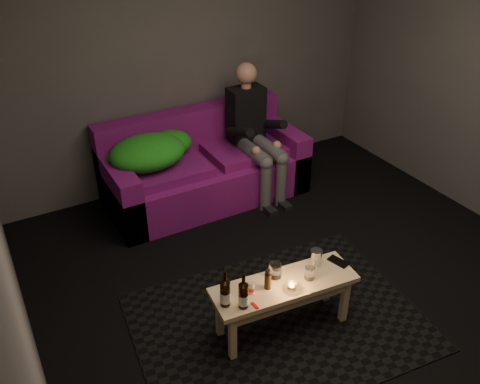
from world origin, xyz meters
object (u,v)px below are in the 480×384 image
object	(u,v)px
beer_bottle_b	(243,295)
steel_cup	(316,257)
coffee_table	(284,291)
person	(254,130)
beer_bottle_a	(225,293)
sofa	(203,168)

from	to	relation	value
beer_bottle_b	steel_cup	size ratio (longest dim) A/B	2.34
coffee_table	steel_cup	bearing A→B (deg)	12.43
person	beer_bottle_a	distance (m)	2.13
beer_bottle_a	steel_cup	xyz separation A→B (m)	(0.75, 0.05, -0.04)
coffee_table	beer_bottle_b	world-z (taller)	beer_bottle_b
beer_bottle_a	person	bearing A→B (deg)	54.49
sofa	beer_bottle_b	size ratio (longest dim) A/B	7.33
beer_bottle_b	beer_bottle_a	bearing A→B (deg)	141.22
sofa	steel_cup	distance (m)	1.84
person	beer_bottle_a	world-z (taller)	person
sofa	person	distance (m)	0.63
coffee_table	beer_bottle_a	bearing A→B (deg)	178.13
person	steel_cup	xyz separation A→B (m)	(-0.49, -1.68, -0.20)
coffee_table	steel_cup	world-z (taller)	steel_cup
beer_bottle_a	steel_cup	bearing A→B (deg)	4.05
coffee_table	steel_cup	xyz separation A→B (m)	(0.31, 0.07, 0.13)
coffee_table	person	bearing A→B (deg)	65.56
sofa	beer_bottle_b	world-z (taller)	sofa
sofa	person	size ratio (longest dim) A/B	1.50
person	steel_cup	world-z (taller)	person
person	beer_bottle_a	bearing A→B (deg)	-125.51
beer_bottle_a	steel_cup	distance (m)	0.75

